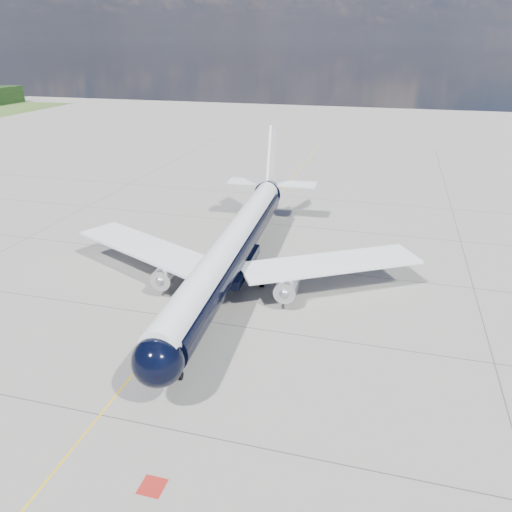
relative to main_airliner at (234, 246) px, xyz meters
name	(u,v)px	position (x,y,z in m)	size (l,w,h in m)	color
ground	(237,246)	(-3.08, 10.75, -4.60)	(320.00, 320.00, 0.00)	gray
taxiway_centerline	(226,260)	(-3.08, 5.75, -4.59)	(0.16, 160.00, 0.01)	yellow
red_marking	(152,486)	(3.72, -29.25, -4.59)	(1.60, 1.60, 0.01)	maroon
main_airliner	(234,246)	(0.00, 0.00, 0.00)	(42.09, 51.28, 14.81)	black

